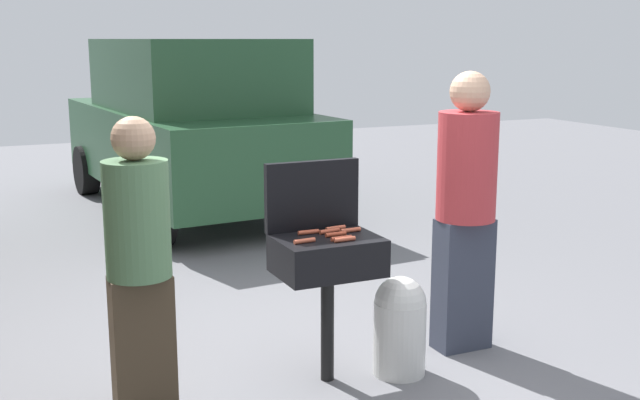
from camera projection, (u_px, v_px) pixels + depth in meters
ground_plane at (310, 375)px, 4.82m from camera, size 24.00×24.00×0.00m
bbq_grill at (328, 261)px, 4.61m from camera, size 0.60×0.44×0.89m
grill_lid_open at (312, 195)px, 4.74m from camera, size 0.60×0.05×0.42m
hot_dog_0 at (345, 239)px, 4.49m from camera, size 0.13×0.03×0.03m
hot_dog_1 at (351, 230)px, 4.70m from camera, size 0.13×0.03×0.03m
hot_dog_2 at (342, 238)px, 4.51m from camera, size 0.13×0.03×0.03m
hot_dog_3 at (330, 231)px, 4.68m from camera, size 0.13×0.04×0.03m
hot_dog_4 at (336, 234)px, 4.60m from camera, size 0.13×0.03×0.03m
hot_dog_5 at (309, 232)px, 4.66m from camera, size 0.13×0.03×0.03m
hot_dog_6 at (336, 228)px, 4.75m from camera, size 0.13×0.04×0.03m
hot_dog_7 at (305, 241)px, 4.45m from camera, size 0.13×0.04×0.03m
propane_tank at (400, 324)px, 4.79m from camera, size 0.32×0.32×0.62m
person_left at (139, 258)px, 4.15m from camera, size 0.34×0.34×1.64m
person_right at (466, 202)px, 5.06m from camera, size 0.38×0.38×1.83m
parked_minivan at (191, 125)px, 9.31m from camera, size 2.30×4.53×2.02m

